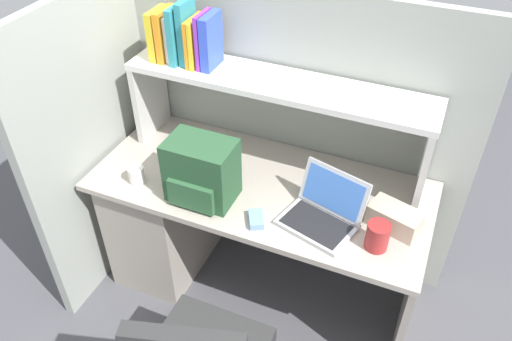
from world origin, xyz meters
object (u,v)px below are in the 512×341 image
(tissue_box, at_px, (395,218))
(backpack, at_px, (201,172))
(paper_cup, at_px, (136,175))
(computer_mouse, at_px, (256,219))
(laptop, at_px, (323,212))
(snack_canister, at_px, (377,236))

(tissue_box, bearing_deg, backpack, -154.07)
(backpack, relative_size, paper_cup, 3.64)
(computer_mouse, distance_m, paper_cup, 0.63)
(paper_cup, bearing_deg, computer_mouse, -2.81)
(laptop, xyz_separation_m, paper_cup, (-0.89, -0.09, -0.01))
(paper_cup, distance_m, tissue_box, 1.19)
(paper_cup, relative_size, tissue_box, 0.37)
(backpack, xyz_separation_m, tissue_box, (0.84, 0.14, -0.09))
(computer_mouse, bearing_deg, backpack, 139.62)
(computer_mouse, height_order, paper_cup, paper_cup)
(snack_canister, bearing_deg, computer_mouse, -173.16)
(backpack, height_order, paper_cup, backpack)
(tissue_box, bearing_deg, laptop, -147.47)
(laptop, bearing_deg, computer_mouse, -155.49)
(backpack, distance_m, tissue_box, 0.86)
(paper_cup, xyz_separation_m, tissue_box, (1.18, 0.17, 0.01))
(paper_cup, height_order, snack_canister, snack_canister)
(paper_cup, bearing_deg, laptop, 5.72)
(laptop, bearing_deg, paper_cup, -174.28)
(paper_cup, relative_size, snack_canister, 0.67)
(paper_cup, distance_m, snack_canister, 1.14)
(laptop, height_order, paper_cup, laptop)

